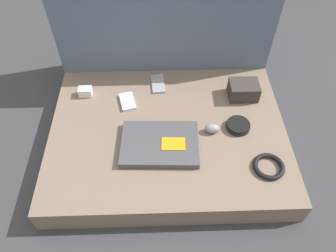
{
  "coord_description": "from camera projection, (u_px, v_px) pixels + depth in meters",
  "views": [
    {
      "loc": [
        -0.03,
        -0.84,
        1.13
      ],
      "look_at": [
        0.0,
        0.0,
        0.13
      ],
      "focal_mm": 35.0,
      "sensor_mm": 36.0,
      "label": 1
    }
  ],
  "objects": [
    {
      "name": "ground_plane",
      "position": [
        168.0,
        145.0,
        1.4
      ],
      "size": [
        8.0,
        8.0,
        0.0
      ],
      "primitive_type": "plane",
      "color": "#38383D"
    },
    {
      "name": "couch_seat",
      "position": [
        168.0,
        137.0,
        1.36
      ],
      "size": [
        0.95,
        0.72,
        0.11
      ],
      "color": "#7A6656",
      "rests_on": "ground_plane"
    },
    {
      "name": "couch_backrest",
      "position": [
        165.0,
        27.0,
        1.49
      ],
      "size": [
        0.95,
        0.2,
        0.55
      ],
      "color": "slate",
      "rests_on": "ground_plane"
    },
    {
      "name": "laptop",
      "position": [
        160.0,
        144.0,
        1.26
      ],
      "size": [
        0.3,
        0.22,
        0.03
      ],
      "rotation": [
        0.0,
        0.0,
        -0.04
      ],
      "color": "#47474C",
      "rests_on": "couch_seat"
    },
    {
      "name": "computer_mouse",
      "position": [
        212.0,
        129.0,
        1.3
      ],
      "size": [
        0.06,
        0.04,
        0.04
      ],
      "rotation": [
        0.0,
        0.0,
        -0.03
      ],
      "color": "gray",
      "rests_on": "couch_seat"
    },
    {
      "name": "speaker_puck",
      "position": [
        238.0,
        127.0,
        1.32
      ],
      "size": [
        0.1,
        0.1,
        0.02
      ],
      "color": "black",
      "rests_on": "couch_seat"
    },
    {
      "name": "phone_silver",
      "position": [
        127.0,
        102.0,
        1.41
      ],
      "size": [
        0.08,
        0.11,
        0.01
      ],
      "rotation": [
        0.0,
        0.0,
        0.23
      ],
      "color": "silver",
      "rests_on": "couch_seat"
    },
    {
      "name": "phone_black",
      "position": [
        158.0,
        84.0,
        1.49
      ],
      "size": [
        0.07,
        0.12,
        0.01
      ],
      "rotation": [
        0.0,
        0.0,
        0.08
      ],
      "color": "#99999E",
      "rests_on": "couch_seat"
    },
    {
      "name": "camera_pouch",
      "position": [
        243.0,
        90.0,
        1.42
      ],
      "size": [
        0.12,
        0.1,
        0.07
      ],
      "color": "#38332D",
      "rests_on": "couch_seat"
    },
    {
      "name": "charger_brick",
      "position": [
        85.0,
        92.0,
        1.43
      ],
      "size": [
        0.06,
        0.04,
        0.04
      ],
      "color": "silver",
      "rests_on": "couch_seat"
    },
    {
      "name": "cable_coil",
      "position": [
        269.0,
        166.0,
        1.2
      ],
      "size": [
        0.12,
        0.12,
        0.02
      ],
      "color": "black",
      "rests_on": "couch_seat"
    }
  ]
}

